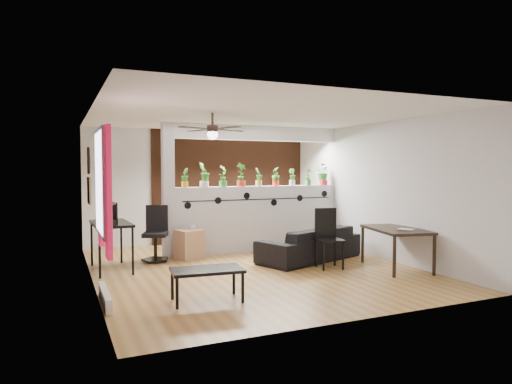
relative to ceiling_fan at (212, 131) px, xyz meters
name	(u,v)px	position (x,y,z in m)	size (l,w,h in m)	color
room_shell	(252,193)	(0.80, 0.30, -1.01)	(6.30, 7.10, 2.90)	olive
partition_wall	(259,218)	(1.60, 1.80, -1.64)	(3.60, 0.18, 1.35)	#BCBCC1
ceiling_header	(259,133)	(1.60, 1.80, 0.14)	(3.60, 0.18, 0.30)	silver
pier_column	(168,190)	(-0.31, 1.80, -1.01)	(0.22, 0.20, 2.60)	#BCBCC1
brick_panel	(234,186)	(1.60, 3.27, -1.01)	(3.90, 0.05, 2.60)	brown
vine_decal	(261,199)	(1.60, 1.70, -1.23)	(3.31, 0.01, 0.30)	black
window_assembly	(102,186)	(-1.76, -0.90, -0.81)	(0.09, 1.30, 1.55)	white
baseboard_heater	(105,297)	(-1.74, -0.90, -2.22)	(0.08, 1.00, 0.18)	silver
corkboard	(89,190)	(-1.78, 1.25, -0.96)	(0.03, 0.60, 0.45)	#A2754E
framed_art	(89,161)	(-1.78, 1.20, -0.46)	(0.03, 0.34, 0.44)	#8C7259
ceiling_fan	(212,131)	(0.00, 0.00, 0.00)	(1.19, 1.19, 0.43)	black
potted_plant_0	(185,177)	(0.02, 1.80, -0.76)	(0.19, 0.21, 0.38)	orange
potted_plant_1	(204,174)	(0.42, 1.80, -0.71)	(0.30, 0.27, 0.49)	white
potted_plant_2	(223,175)	(0.81, 1.80, -0.73)	(0.29, 0.29, 0.44)	green
potted_plant_3	(241,174)	(1.21, 1.80, -0.71)	(0.31, 0.33, 0.49)	#BA351D
potted_plant_4	(259,176)	(1.60, 1.80, -0.76)	(0.22, 0.20, 0.39)	gold
potted_plant_5	(276,176)	(2.00, 1.80, -0.75)	(0.19, 0.22, 0.39)	red
potted_plant_6	(292,176)	(2.39, 1.80, -0.77)	(0.21, 0.22, 0.37)	white
potted_plant_7	(308,176)	(2.79, 1.80, -0.76)	(0.22, 0.24, 0.39)	green
potted_plant_8	(323,174)	(3.18, 1.80, -0.71)	(0.24, 0.28, 0.48)	red
sofa	(309,244)	(2.05, 0.47, -2.02)	(2.02, 0.79, 0.59)	black
cube_shelf	(189,244)	(0.01, 1.46, -2.03)	(0.46, 0.41, 0.56)	#A77958
cup	(192,227)	(0.06, 1.46, -1.71)	(0.12, 0.12, 0.09)	gray
computer_desk	(111,227)	(-1.45, 1.08, -1.58)	(0.64, 1.15, 0.81)	black
monitor	(110,216)	(-1.45, 1.23, -1.41)	(0.05, 0.32, 0.18)	black
office_chair	(156,237)	(-0.61, 1.52, -1.87)	(0.55, 0.56, 1.01)	black
dining_table	(396,233)	(3.05, -0.75, -1.69)	(1.03, 1.41, 0.70)	black
book	(404,230)	(2.95, -1.05, -1.61)	(0.18, 0.24, 0.02)	gray
folding_chair	(327,233)	(2.02, -0.20, -1.71)	(0.48, 0.48, 1.03)	black
coffee_table	(207,272)	(-0.51, -1.30, -1.93)	(0.96, 0.60, 0.43)	black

